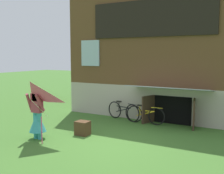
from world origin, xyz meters
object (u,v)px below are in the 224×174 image
kite (30,98)px  wooden_crate (83,128)px  bicycle_yellow (145,115)px  person (37,117)px  bicycle_black (123,111)px

kite → wooden_crate: bearing=67.5°
bicycle_yellow → wooden_crate: size_ratio=3.43×
person → bicycle_yellow: 4.03m
bicycle_yellow → bicycle_black: bearing=172.7°
kite → bicycle_yellow: 4.48m
person → kite: (0.32, -0.57, 0.69)m
kite → bicycle_black: size_ratio=1.09×
kite → bicycle_black: (0.91, 4.05, -1.02)m
person → bicycle_yellow: size_ratio=1.07×
kite → person: bearing=119.2°
kite → bicycle_black: 4.28m
person → bicycle_black: 3.70m
bicycle_black → wooden_crate: size_ratio=3.54×
person → kite: bearing=-84.2°
bicycle_yellow → wooden_crate: bicycle_yellow is taller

